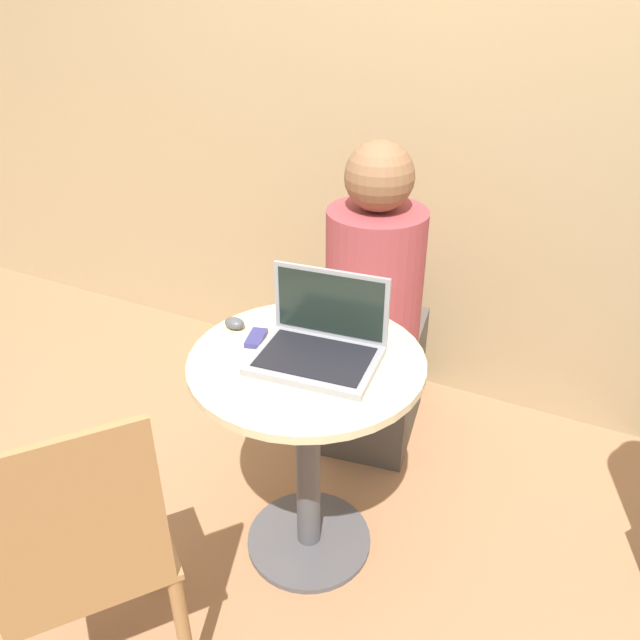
{
  "coord_description": "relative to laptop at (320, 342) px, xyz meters",
  "views": [
    {
      "loc": [
        0.67,
        -1.28,
        1.69
      ],
      "look_at": [
        0.02,
        0.05,
        0.84
      ],
      "focal_mm": 35.0,
      "sensor_mm": 36.0,
      "label": 1
    }
  ],
  "objects": [
    {
      "name": "round_table",
      "position": [
        -0.03,
        -0.02,
        -0.27
      ],
      "size": [
        0.66,
        0.66,
        0.74
      ],
      "color": "#4C4C51",
      "rests_on": "ground_plane"
    },
    {
      "name": "ground_plane",
      "position": [
        -0.03,
        -0.02,
        -0.78
      ],
      "size": [
        12.0,
        12.0,
        0.0
      ],
      "primitive_type": "plane",
      "color": "#9E704C"
    },
    {
      "name": "chair_empty",
      "position": [
        -0.29,
        -0.66,
        -0.31
      ],
      "size": [
        0.56,
        0.56,
        0.92
      ],
      "color": "#9E7042",
      "rests_on": "ground_plane"
    },
    {
      "name": "computer_mouse",
      "position": [
        -0.3,
        0.03,
        -0.03
      ],
      "size": [
        0.06,
        0.04,
        0.03
      ],
      "color": "#4C4C51",
      "rests_on": "round_table"
    },
    {
      "name": "back_wall",
      "position": [
        -0.03,
        1.06,
        0.52
      ],
      "size": [
        7.0,
        0.05,
        2.6
      ],
      "color": "tan",
      "rests_on": "ground_plane"
    },
    {
      "name": "laptop",
      "position": [
        0.0,
        0.0,
        0.0
      ],
      "size": [
        0.36,
        0.28,
        0.23
      ],
      "color": "gray",
      "rests_on": "round_table"
    },
    {
      "name": "person_seated",
      "position": [
        -0.05,
        0.57,
        -0.27
      ],
      "size": [
        0.39,
        0.54,
        1.21
      ],
      "color": "#4C4742",
      "rests_on": "ground_plane"
    },
    {
      "name": "cell_phone",
      "position": [
        -0.2,
        -0.01,
        -0.04
      ],
      "size": [
        0.07,
        0.1,
        0.02
      ],
      "color": "navy",
      "rests_on": "round_table"
    }
  ]
}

